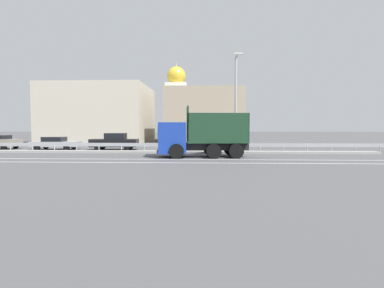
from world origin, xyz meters
TOP-DOWN VIEW (x-y plane):
  - ground_plane at (0.00, 0.00)m, footprint 320.00×320.00m
  - lane_strip_0 at (2.28, -2.29)m, footprint 60.81×0.16m
  - lane_strip_1 at (2.28, -4.30)m, footprint 60.81×0.16m
  - median_island at (0.00, 2.95)m, footprint 33.44×1.10m
  - median_guardrail at (0.00, 4.35)m, footprint 60.81×0.09m
  - dump_truck at (1.45, -0.56)m, footprint 6.70×3.14m
  - median_road_sign at (-0.95, 2.95)m, footprint 0.72×0.16m
  - street_lamp_1 at (4.94, 2.62)m, footprint 0.70×1.94m
  - parked_car_2 at (-12.45, 6.56)m, footprint 4.67×2.09m
  - parked_car_3 at (-6.48, 6.54)m, footprint 4.62×2.13m
  - background_building_0 at (-13.88, 23.48)m, footprint 14.80×12.51m
  - background_building_1 at (2.22, 22.77)m, footprint 11.16×10.03m
  - church_tower at (-2.67, 29.64)m, footprint 3.60×3.60m

SIDE VIEW (x-z plane):
  - ground_plane at x=0.00m, z-range 0.00..0.00m
  - lane_strip_0 at x=2.28m, z-range 0.00..0.01m
  - lane_strip_1 at x=2.28m, z-range 0.00..0.01m
  - median_island at x=0.00m, z-range 0.00..0.18m
  - median_guardrail at x=0.00m, z-range 0.18..0.96m
  - parked_car_2 at x=-12.45m, z-range 0.02..1.28m
  - parked_car_3 at x=-6.48m, z-range -0.01..1.63m
  - median_road_sign at x=-0.95m, z-range 0.06..2.45m
  - dump_truck at x=1.45m, z-range -0.53..3.16m
  - background_building_1 at x=2.22m, z-range 0.00..7.82m
  - background_building_0 at x=-13.88m, z-range 0.00..8.55m
  - street_lamp_1 at x=4.94m, z-range 0.45..8.51m
  - church_tower at x=-2.67m, z-range -0.58..13.04m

